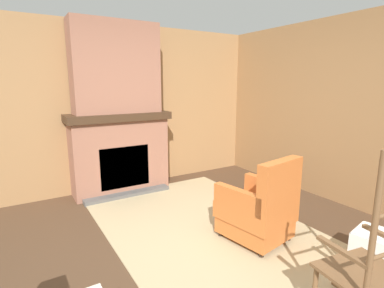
% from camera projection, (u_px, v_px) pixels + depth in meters
% --- Properties ---
extents(ground_plane, '(14.00, 14.00, 0.00)m').
position_uv_depth(ground_plane, '(199.00, 262.00, 2.86)').
color(ground_plane, '#4C3523').
extents(wood_panel_wall_left, '(0.06, 5.53, 2.56)m').
position_uv_depth(wood_panel_wall_left, '(113.00, 108.00, 4.69)').
color(wood_panel_wall_left, '#9E7247').
rests_on(wood_panel_wall_left, ground).
extents(wood_panel_wall_back, '(5.53, 0.09, 2.56)m').
position_uv_depth(wood_panel_wall_back, '(363.00, 114.00, 3.85)').
color(wood_panel_wall_back, '#9E7247').
rests_on(wood_panel_wall_back, ground).
extents(fireplace_hearth, '(0.64, 1.54, 1.23)m').
position_uv_depth(fireplace_hearth, '(120.00, 153.00, 4.61)').
color(fireplace_hearth, '#93604C').
rests_on(fireplace_hearth, ground).
extents(chimney_breast, '(0.38, 1.26, 1.31)m').
position_uv_depth(chimney_breast, '(116.00, 68.00, 4.36)').
color(chimney_breast, '#93604C').
rests_on(chimney_breast, fireplace_hearth).
extents(area_rug, '(3.62, 2.12, 0.01)m').
position_uv_depth(area_rug, '(215.00, 235.00, 3.34)').
color(area_rug, tan).
rests_on(area_rug, ground).
extents(armchair, '(0.77, 0.71, 0.94)m').
position_uv_depth(armchair, '(259.00, 210.00, 3.18)').
color(armchair, '#C6662D').
rests_on(armchair, ground).
extents(rocking_chair, '(0.86, 0.60, 1.33)m').
position_uv_depth(rocking_chair, '(369.00, 275.00, 1.96)').
color(rocking_chair, brown).
rests_on(rocking_chair, ground).
extents(firewood_stack, '(0.55, 0.46, 0.29)m').
position_uv_depth(firewood_stack, '(264.00, 185.00, 4.62)').
color(firewood_stack, brown).
rests_on(firewood_stack, ground).
extents(oil_lamp_vase, '(0.09, 0.09, 0.24)m').
position_uv_depth(oil_lamp_vase, '(81.00, 109.00, 4.24)').
color(oil_lamp_vase, '#B24C42').
rests_on(oil_lamp_vase, fireplace_hearth).
extents(storage_case, '(0.15, 0.26, 0.13)m').
position_uv_depth(storage_case, '(130.00, 108.00, 4.62)').
color(storage_case, black).
rests_on(storage_case, fireplace_hearth).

